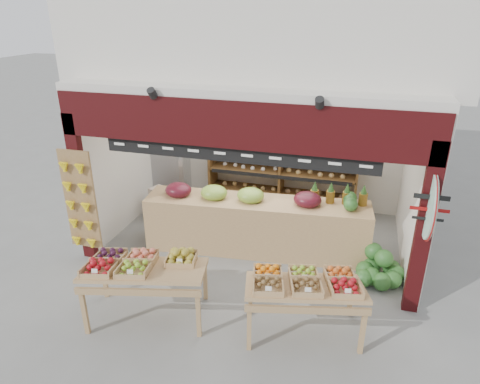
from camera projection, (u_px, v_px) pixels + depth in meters
name	position (u px, v px, depth m)	size (l,w,h in m)	color
ground	(251.00, 248.00, 8.09)	(60.00, 60.00, 0.00)	slate
shop_structure	(275.00, 23.00, 7.95)	(6.36, 5.12, 5.40)	silver
banana_board	(80.00, 203.00, 7.30)	(0.60, 0.15, 1.80)	#956D44
gift_sign	(430.00, 207.00, 5.69)	(0.04, 0.93, 0.92)	#ADDAC4
back_shelving	(282.00, 155.00, 9.25)	(3.27, 0.54, 2.00)	brown
refrigerator	(171.00, 158.00, 9.93)	(0.74, 0.74, 1.91)	#B5B7BC
cardboard_stack	(169.00, 209.00, 9.05)	(1.11, 0.80, 0.69)	beige
mid_counter	(255.00, 224.00, 7.82)	(4.08, 1.18, 1.24)	tan
display_table_left	(138.00, 266.00, 6.04)	(1.86, 1.32, 1.07)	tan
display_table_right	(305.00, 284.00, 5.71)	(1.75, 1.22, 1.01)	tan
watermelon_pile	(379.00, 270.00, 7.04)	(0.81, 0.75, 0.57)	#18491A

